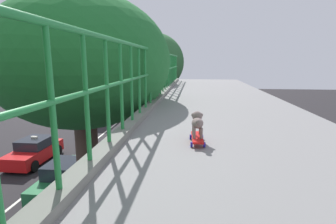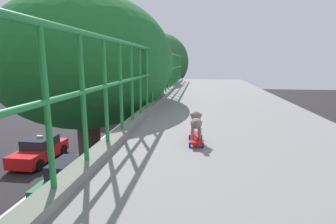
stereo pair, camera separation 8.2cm
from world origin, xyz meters
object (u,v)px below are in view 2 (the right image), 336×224
city_bus (116,99)px  car_green_fifth (72,175)px  toy_skateboard (196,138)px  car_red_taxi_sixth (40,150)px  small_dog (196,122)px

city_bus → car_green_fifth: bearing=-78.3°
car_green_fifth → city_bus: size_ratio=0.39×
car_green_fifth → city_bus: 18.85m
car_green_fifth → toy_skateboard: (6.16, -8.21, 4.60)m
city_bus → toy_skateboard: 28.67m
car_red_taxi_sixth → small_dog: bearing=-48.7°
toy_skateboard → small_dog: 0.20m
car_red_taxi_sixth → city_bus: city_bus is taller
toy_skateboard → car_red_taxi_sixth: bearing=131.2°
car_green_fifth → car_red_taxi_sixth: 4.78m
city_bus → small_dog: bearing=-69.5°
car_red_taxi_sixth → city_bus: (-0.12, 15.40, 1.01)m
car_green_fifth → small_dog: bearing=-53.0°
toy_skateboard → small_dog: small_dog is taller
car_red_taxi_sixth → small_dog: 15.67m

